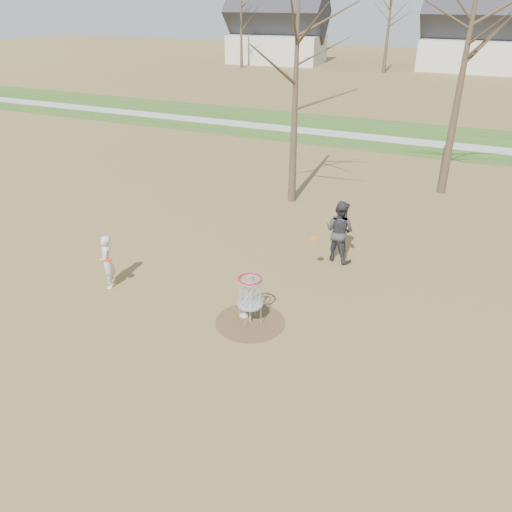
{
  "coord_description": "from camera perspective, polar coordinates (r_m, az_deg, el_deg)",
  "views": [
    {
      "loc": [
        4.41,
        -9.61,
        7.47
      ],
      "look_at": [
        -0.5,
        1.5,
        1.1
      ],
      "focal_mm": 35.0,
      "sensor_mm": 36.0,
      "label": 1
    }
  ],
  "objects": [
    {
      "name": "player_throwing",
      "position": [
        15.66,
        9.52,
        2.82
      ],
      "size": [
        1.13,
        0.98,
        1.98
      ],
      "primitive_type": "imported",
      "rotation": [
        0.0,
        0.0,
        2.86
      ],
      "color": "#323237",
      "rests_on": "ground"
    },
    {
      "name": "houses_row",
      "position": [
        62.3,
        25.62,
        21.58
      ],
      "size": [
        56.51,
        10.01,
        7.26
      ],
      "color": "silver",
      "rests_on": "ground"
    },
    {
      "name": "dirt_circle",
      "position": [
        12.95,
        -0.67,
        -7.55
      ],
      "size": [
        1.8,
        1.8,
        0.01
      ],
      "primitive_type": "cylinder",
      "color": "#47331E",
      "rests_on": "ground"
    },
    {
      "name": "disc_grounded",
      "position": [
        13.16,
        -1.38,
        -6.82
      ],
      "size": [
        0.22,
        0.22,
        0.02
      ],
      "primitive_type": "cylinder",
      "color": "silver",
      "rests_on": "dirt_circle"
    },
    {
      "name": "player_standing",
      "position": [
        14.69,
        -16.66,
        -0.65
      ],
      "size": [
        0.65,
        0.69,
        1.58
      ],
      "primitive_type": "imported",
      "rotation": [
        0.0,
        0.0,
        -0.92
      ],
      "color": "silver",
      "rests_on": "ground"
    },
    {
      "name": "ground",
      "position": [
        12.95,
        -0.67,
        -7.57
      ],
      "size": [
        160.0,
        160.0,
        0.0
      ],
      "primitive_type": "plane",
      "color": "brown",
      "rests_on": "ground"
    },
    {
      "name": "disc_golf_basket",
      "position": [
        12.44,
        -0.69,
        -4.13
      ],
      "size": [
        0.64,
        0.64,
        1.35
      ],
      "color": "#9EA3AD",
      "rests_on": "ground"
    },
    {
      "name": "footpath",
      "position": [
        30.86,
        15.29,
        12.73
      ],
      "size": [
        160.0,
        1.5,
        0.01
      ],
      "primitive_type": "cube",
      "color": "#9E9E99",
      "rests_on": "green_band"
    },
    {
      "name": "discs_in_play",
      "position": [
        14.1,
        -4.34,
        0.84
      ],
      "size": [
        5.13,
        3.34,
        0.28
      ],
      "color": "orange",
      "rests_on": "ground"
    },
    {
      "name": "green_band",
      "position": [
        31.82,
        15.62,
        13.1
      ],
      "size": [
        160.0,
        8.0,
        0.01
      ],
      "primitive_type": "cube",
      "color": "#2D5119",
      "rests_on": "ground"
    },
    {
      "name": "bare_trees",
      "position": [
        45.53,
        22.39,
        23.13
      ],
      "size": [
        52.62,
        44.98,
        9.0
      ],
      "color": "#382B1E",
      "rests_on": "ground"
    }
  ]
}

